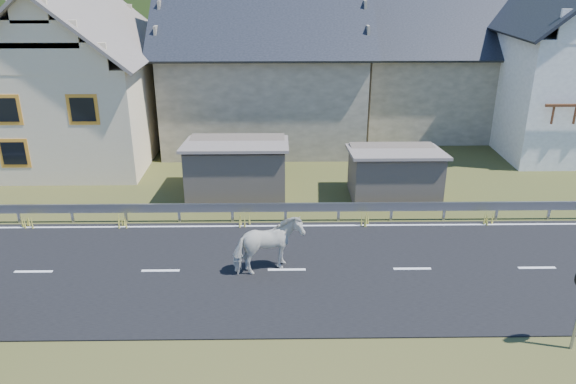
{
  "coord_description": "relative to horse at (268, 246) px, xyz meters",
  "views": [
    {
      "loc": [
        -0.19,
        -15.52,
        9.09
      ],
      "look_at": [
        0.06,
        1.57,
        2.07
      ],
      "focal_mm": 35.0,
      "sensor_mm": 36.0,
      "label": 1
    }
  ],
  "objects": [
    {
      "name": "house_stone_b",
      "position": [
        9.58,
        17.08,
        3.29
      ],
      "size": [
        9.8,
        8.8,
        8.1
      ],
      "color": "tan",
      "rests_on": "ground"
    },
    {
      "name": "guardrail",
      "position": [
        0.58,
        3.77,
        -0.38
      ],
      "size": [
        28.1,
        0.09,
        0.75
      ],
      "color": "#93969B",
      "rests_on": "ground"
    },
    {
      "name": "house_white",
      "position": [
        15.58,
        14.08,
        4.12
      ],
      "size": [
        8.8,
        10.8,
        9.7
      ],
      "color": "white",
      "rests_on": "ground"
    },
    {
      "name": "house_stone_a",
      "position": [
        -0.42,
        15.08,
        3.69
      ],
      "size": [
        10.8,
        9.8,
        8.9
      ],
      "color": "tan",
      "rests_on": "ground"
    },
    {
      "name": "shed_right",
      "position": [
        5.08,
        6.08,
        0.05
      ],
      "size": [
        3.8,
        2.9,
        2.2
      ],
      "primitive_type": "cube",
      "color": "brown",
      "rests_on": "ground"
    },
    {
      "name": "ground",
      "position": [
        0.58,
        0.08,
        -0.95
      ],
      "size": [
        160.0,
        160.0,
        0.0
      ],
      "primitive_type": "plane",
      "color": "#313D17",
      "rests_on": "ground"
    },
    {
      "name": "shed_left",
      "position": [
        -1.42,
        6.58,
        0.15
      ],
      "size": [
        4.3,
        3.3,
        2.4
      ],
      "primitive_type": "cube",
      "color": "brown",
      "rests_on": "ground"
    },
    {
      "name": "mountain",
      "position": [
        5.58,
        180.08,
        -20.95
      ],
      "size": [
        440.0,
        280.0,
        260.0
      ],
      "primitive_type": "ellipsoid",
      "color": "#203E13",
      "rests_on": "ground"
    },
    {
      "name": "horse",
      "position": [
        0.0,
        0.0,
        0.0
      ],
      "size": [
        1.76,
        2.36,
        1.81
      ],
      "primitive_type": "imported",
      "rotation": [
        0.0,
        0.0,
        1.99
      ],
      "color": "beige",
      "rests_on": "road"
    },
    {
      "name": "road",
      "position": [
        0.58,
        0.08,
        -0.93
      ],
      "size": [
        60.0,
        7.0,
        0.04
      ],
      "primitive_type": "cube",
      "color": "black",
      "rests_on": "ground"
    },
    {
      "name": "lane_markings",
      "position": [
        0.58,
        0.08,
        -0.9
      ],
      "size": [
        60.0,
        6.6,
        0.01
      ],
      "primitive_type": "cube",
      "color": "silver",
      "rests_on": "road"
    },
    {
      "name": "house_cream",
      "position": [
        -9.42,
        12.08,
        3.41
      ],
      "size": [
        7.8,
        9.8,
        8.3
      ],
      "color": "beige",
      "rests_on": "ground"
    }
  ]
}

